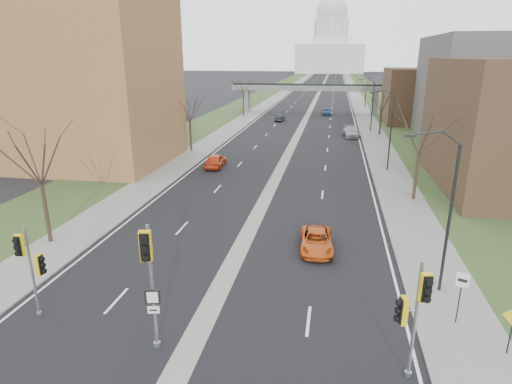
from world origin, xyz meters
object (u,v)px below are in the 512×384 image
(signal_pole_median, at_px, (149,268))
(signal_pole_right, at_px, (414,306))
(car_right_mid, at_px, (351,132))
(car_right_far, at_px, (327,111))
(speed_limit_sign, at_px, (461,289))
(car_right_near, at_px, (317,241))
(car_left_far, at_px, (280,118))
(signal_pole_left, at_px, (30,261))
(car_left_near, at_px, (216,160))

(signal_pole_median, height_order, signal_pole_right, signal_pole_median)
(signal_pole_right, distance_m, car_right_mid, 53.85)
(car_right_far, bearing_deg, speed_limit_sign, -88.98)
(signal_pole_right, distance_m, speed_limit_sign, 5.33)
(signal_pole_median, height_order, car_right_far, signal_pole_median)
(signal_pole_right, relative_size, car_right_near, 1.11)
(signal_pole_median, xyz_separation_m, car_right_mid, (9.75, 53.98, -3.27))
(speed_limit_sign, distance_m, car_left_far, 66.56)
(speed_limit_sign, bearing_deg, signal_pole_median, -142.62)
(signal_pole_median, distance_m, car_right_far, 80.22)
(signal_pole_left, distance_m, car_right_far, 79.56)
(car_left_near, relative_size, car_right_far, 1.06)
(car_left_far, bearing_deg, car_right_near, 104.23)
(signal_pole_median, bearing_deg, car_right_mid, 67.11)
(signal_pole_median, distance_m, signal_pole_right, 10.42)
(signal_pole_median, xyz_separation_m, car_right_near, (6.37, 11.56, -3.39))
(signal_pole_right, distance_m, car_left_near, 35.54)
(speed_limit_sign, bearing_deg, car_left_near, 144.40)
(car_right_mid, bearing_deg, speed_limit_sign, -92.45)
(signal_pole_left, relative_size, car_left_near, 1.03)
(signal_pole_left, relative_size, speed_limit_sign, 1.81)
(signal_pole_median, height_order, speed_limit_sign, signal_pole_median)
(car_left_near, distance_m, car_left_far, 37.35)
(car_left_far, distance_m, car_right_mid, 19.83)
(signal_pole_left, xyz_separation_m, car_right_mid, (16.32, 52.64, -2.33))
(signal_pole_left, height_order, car_left_far, signal_pole_left)
(car_left_near, distance_m, car_right_far, 49.70)
(signal_pole_median, relative_size, signal_pole_right, 1.14)
(car_left_near, xyz_separation_m, car_left_far, (2.67, 37.25, -0.16))
(car_right_mid, distance_m, car_right_far, 26.35)
(speed_limit_sign, xyz_separation_m, car_left_far, (-16.67, 64.42, -1.29))
(signal_pole_left, height_order, car_right_near, signal_pole_left)
(signal_pole_median, distance_m, car_left_far, 69.02)
(signal_pole_left, relative_size, car_right_near, 1.03)
(speed_limit_sign, distance_m, car_right_far, 75.96)
(car_right_mid, bearing_deg, signal_pole_right, -95.86)
(car_left_near, relative_size, car_right_mid, 0.88)
(signal_pole_left, bearing_deg, signal_pole_right, -4.08)
(signal_pole_median, xyz_separation_m, speed_limit_sign, (13.30, 4.43, -2.12))
(signal_pole_median, xyz_separation_m, car_right_far, (5.39, 79.97, -3.29))
(signal_pole_left, relative_size, car_left_far, 1.25)
(car_left_far, height_order, car_right_mid, car_right_mid)
(car_left_far, xyz_separation_m, car_right_far, (8.77, 11.11, 0.12))
(car_left_far, bearing_deg, car_left_near, 90.49)
(signal_pole_right, distance_m, car_right_far, 79.97)
(signal_pole_median, xyz_separation_m, car_left_far, (-3.37, 68.85, -3.41))
(speed_limit_sign, relative_size, car_left_near, 0.57)
(car_left_near, bearing_deg, signal_pole_right, 115.30)
(car_left_near, bearing_deg, signal_pole_median, 98.50)
(car_left_far, bearing_deg, signal_pole_median, 97.39)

